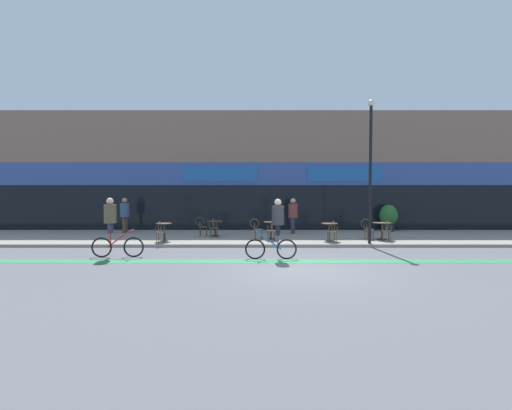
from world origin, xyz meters
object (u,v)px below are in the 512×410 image
at_px(bistro_table_1, 215,225).
at_px(bistro_table_2, 271,227).
at_px(cafe_chair_3_near, 333,230).
at_px(bistro_table_0, 164,228).
at_px(bistro_table_3, 330,228).
at_px(cafe_chair_4_near, 386,229).
at_px(lamp_post, 371,162).
at_px(planter_pot, 389,217).
at_px(cafe_chair_2_near, 272,229).
at_px(pedestrian_near_end, 293,213).
at_px(cafe_chair_2_side, 257,227).
at_px(cyclist_0, 113,224).
at_px(cafe_chair_1_side, 202,225).
at_px(cafe_chair_0_near, 161,230).
at_px(pedestrian_far_end, 125,212).
at_px(bistro_table_4, 382,227).
at_px(cyclist_1, 276,225).
at_px(cafe_chair_4_side, 368,228).
at_px(cafe_chair_1_near, 214,226).

height_order(bistro_table_1, bistro_table_2, bistro_table_2).
relative_size(bistro_table_1, cafe_chair_3_near, 0.83).
bearing_deg(bistro_table_0, bistro_table_3, 0.78).
relative_size(cafe_chair_3_near, cafe_chair_4_near, 1.00).
xyz_separation_m(bistro_table_3, lamp_post, (1.46, -0.85, 2.76)).
bearing_deg(planter_pot, bistro_table_0, -160.19).
relative_size(bistro_table_0, cafe_chair_2_near, 0.84).
xyz_separation_m(bistro_table_2, planter_pot, (6.23, 3.24, 0.20)).
xyz_separation_m(lamp_post, pedestrian_near_end, (-2.77, 3.46, -2.26)).
bearing_deg(planter_pot, cafe_chair_2_side, -154.72).
distance_m(cafe_chair_4_near, cyclist_0, 10.83).
bearing_deg(cafe_chair_1_side, bistro_table_0, -128.15).
distance_m(cafe_chair_0_near, pedestrian_near_end, 6.62).
height_order(bistro_table_1, cyclist_0, cyclist_0).
bearing_deg(bistro_table_1, cafe_chair_0_near, -129.69).
distance_m(cafe_chair_1_side, cafe_chair_3_near, 6.10).
bearing_deg(pedestrian_far_end, bistro_table_4, -178.44).
bearing_deg(cafe_chair_1_side, bistro_table_1, -0.56).
xyz_separation_m(bistro_table_0, bistro_table_2, (4.53, 0.64, 0.00)).
bearing_deg(bistro_table_1, cyclist_1, -64.60).
bearing_deg(pedestrian_far_end, planter_pot, -163.02).
bearing_deg(bistro_table_3, cafe_chair_3_near, -89.33).
xyz_separation_m(cafe_chair_2_side, cafe_chair_3_near, (3.10, -1.17, 0.00)).
xyz_separation_m(cafe_chair_0_near, cafe_chair_2_side, (3.91, 1.27, 0.00)).
xyz_separation_m(cafe_chair_3_near, cafe_chair_4_side, (1.72, 1.04, 0.00)).
bearing_deg(cafe_chair_2_near, cafe_chair_0_near, 94.22).
height_order(bistro_table_3, cafe_chair_2_side, cafe_chair_2_side).
bearing_deg(pedestrian_far_end, cyclist_0, 118.35).
bearing_deg(cafe_chair_4_side, bistro_table_1, 165.29).
bearing_deg(bistro_table_2, pedestrian_near_end, 60.74).
bearing_deg(lamp_post, cafe_chair_2_near, 168.97).
xyz_separation_m(cafe_chair_4_near, lamp_post, (-0.89, -0.65, 2.77)).
height_order(bistro_table_1, planter_pot, planter_pot).
relative_size(bistro_table_1, bistro_table_4, 0.95).
bearing_deg(planter_pot, bistro_table_4, -112.67).
xyz_separation_m(cafe_chair_4_near, planter_pot, (1.41, 3.98, 0.23)).
height_order(cafe_chair_0_near, cafe_chair_1_side, same).
distance_m(cyclist_0, pedestrian_near_end, 8.97).
distance_m(bistro_table_2, bistro_table_3, 2.53).
distance_m(bistro_table_1, cafe_chair_2_side, 2.23).
relative_size(cafe_chair_2_side, cyclist_0, 0.44).
height_order(cafe_chair_4_side, pedestrian_near_end, pedestrian_near_end).
xyz_separation_m(bistro_table_3, cafe_chair_2_near, (-2.46, -0.09, -0.02)).
relative_size(bistro_table_0, cafe_chair_4_near, 0.84).
bearing_deg(pedestrian_near_end, cafe_chair_0_near, -136.98).
bearing_deg(bistro_table_4, cyclist_0, -159.89).
relative_size(cafe_chair_1_near, cyclist_0, 0.44).
bearing_deg(cafe_chair_4_near, cafe_chair_2_near, 95.19).
xyz_separation_m(cafe_chair_1_near, cyclist_0, (-2.97, -4.40, 0.50)).
relative_size(cafe_chair_0_near, cafe_chair_4_side, 1.00).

